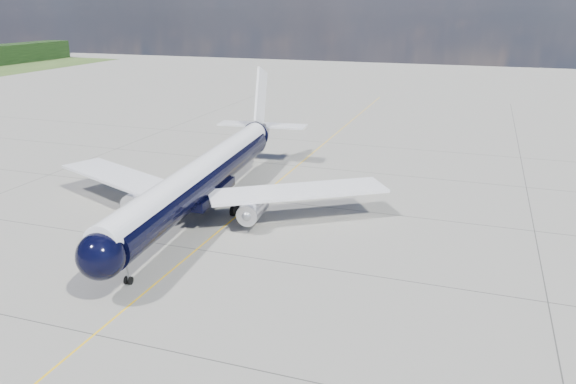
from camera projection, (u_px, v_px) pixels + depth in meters
The scene contains 3 objects.
ground at pixel (272, 187), 70.02m from camera, with size 320.00×320.00×0.00m, color gray.
taxiway_centerline at pixel (257, 199), 65.54m from camera, with size 0.16×160.00×0.01m, color yellow.
main_airliner at pixel (206, 175), 60.13m from camera, with size 38.69×47.27×13.65m.
Camera 1 is at (23.57, -32.33, 21.62)m, focal length 35.00 mm.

